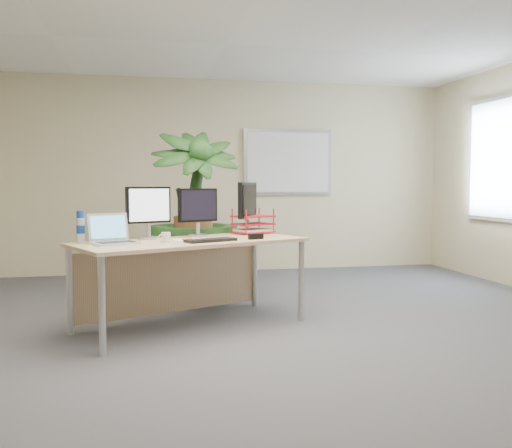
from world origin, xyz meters
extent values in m
plane|color=#4A4A4F|center=(0.00, 0.00, 0.00)|extent=(8.00, 8.00, 0.00)
cube|color=beige|center=(0.00, 4.00, 1.35)|extent=(7.00, 0.04, 2.70)
cube|color=silver|center=(1.20, 3.97, 1.55)|extent=(1.30, 0.03, 0.95)
cube|color=silver|center=(1.20, 3.95, 1.55)|extent=(1.20, 0.01, 0.85)
cube|color=silver|center=(3.47, 2.30, 1.55)|extent=(0.03, 1.30, 1.55)
cube|color=white|center=(3.45, 2.30, 1.55)|extent=(0.01, 1.20, 1.45)
cube|color=tan|center=(-0.48, 0.87, 0.74)|extent=(2.14, 1.56, 0.03)
cube|color=tan|center=(-0.64, 1.22, 0.36)|extent=(1.71, 0.78, 0.61)
cylinder|color=#B0B0B4|center=(-1.19, 0.15, 0.36)|extent=(0.05, 0.05, 0.73)
cylinder|color=#B0B0B4|center=(0.52, 0.91, 0.36)|extent=(0.05, 0.05, 0.73)
cylinder|color=#B0B0B4|center=(-1.49, 0.82, 0.36)|extent=(0.05, 0.05, 0.73)
cylinder|color=#B0B0B4|center=(0.22, 1.58, 0.36)|extent=(0.05, 0.05, 0.73)
imported|color=#143815|center=(-0.37, 1.84, 0.75)|extent=(0.94, 0.94, 1.50)
cylinder|color=#B0B0B4|center=(-0.84, 1.06, 0.77)|extent=(0.19, 0.19, 0.02)
cylinder|color=#B0B0B4|center=(-0.84, 1.06, 0.83)|extent=(0.04, 0.04, 0.11)
cube|color=black|center=(-0.84, 1.06, 1.06)|extent=(0.39, 0.20, 0.32)
cube|color=white|center=(-0.83, 1.04, 1.06)|extent=(0.34, 0.16, 0.28)
cylinder|color=#B0B0B4|center=(-0.39, 1.22, 0.77)|extent=(0.18, 0.18, 0.02)
cylinder|color=#B0B0B4|center=(-0.39, 1.22, 0.83)|extent=(0.04, 0.04, 0.11)
cube|color=black|center=(-0.39, 1.22, 1.05)|extent=(0.38, 0.20, 0.31)
cube|color=black|center=(-0.38, 1.20, 1.05)|extent=(0.33, 0.15, 0.27)
cylinder|color=#B0B0B4|center=(0.11, 1.41, 0.77)|extent=(0.20, 0.20, 0.02)
cylinder|color=#B0B0B4|center=(0.11, 1.41, 0.84)|extent=(0.04, 0.04, 0.12)
cube|color=black|center=(0.11, 1.41, 1.08)|extent=(0.25, 0.41, 0.35)
cube|color=black|center=(0.14, 1.39, 1.08)|extent=(0.20, 0.36, 0.31)
cube|color=silver|center=(-1.11, 0.66, 0.77)|extent=(0.41, 0.35, 0.02)
cube|color=black|center=(-1.10, 0.65, 0.78)|extent=(0.33, 0.26, 0.00)
cube|color=silver|center=(-1.17, 0.79, 0.89)|extent=(0.33, 0.19, 0.22)
cube|color=#62BDFC|center=(-1.17, 0.79, 0.89)|extent=(0.29, 0.16, 0.18)
cube|color=black|center=(-0.33, 0.71, 0.77)|extent=(0.46, 0.31, 0.02)
cylinder|color=silver|center=(-0.70, 0.71, 0.80)|extent=(0.08, 0.08, 0.08)
torus|color=silver|center=(-0.75, 0.71, 0.80)|extent=(0.06, 0.03, 0.06)
cube|color=silver|center=(-0.51, 0.81, 0.76)|extent=(0.30, 0.25, 0.01)
cylinder|color=#CA5516|center=(-0.52, 0.81, 0.77)|extent=(0.10, 0.12, 0.01)
cylinder|color=yellow|center=(-0.31, 0.90, 0.76)|extent=(0.11, 0.06, 0.01)
cylinder|color=silver|center=(-1.39, 0.80, 0.86)|extent=(0.07, 0.07, 0.21)
cylinder|color=#1642AC|center=(-1.39, 0.80, 0.99)|extent=(0.06, 0.06, 0.06)
cylinder|color=#1642AC|center=(-1.39, 0.80, 0.87)|extent=(0.07, 0.07, 0.07)
cube|color=#B21521|center=(0.17, 1.41, 0.77)|extent=(0.44, 0.39, 0.02)
cube|color=#B21521|center=(0.17, 1.41, 0.85)|extent=(0.44, 0.39, 0.02)
cube|color=#B21521|center=(0.17, 1.41, 0.92)|extent=(0.44, 0.39, 0.02)
cube|color=silver|center=(0.17, 1.41, 0.79)|extent=(0.39, 0.35, 0.02)
cube|color=black|center=(0.08, 0.84, 0.78)|extent=(0.15, 0.09, 0.05)
camera|label=1|loc=(-0.92, -4.02, 1.24)|focal=40.00mm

